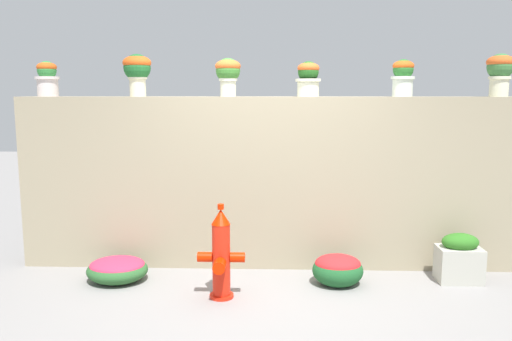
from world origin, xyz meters
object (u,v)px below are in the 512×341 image
potted_plant_1 (137,69)px  flower_bush_left (338,268)px  potted_plant_0 (47,77)px  potted_plant_3 (308,77)px  flower_bush_right (117,269)px  potted_plant_4 (403,75)px  planter_box (459,258)px  potted_plant_5 (500,69)px  potted_plant_2 (228,72)px  fire_hydrant (221,256)px

potted_plant_1 → flower_bush_left: (2.17, -0.66, -2.03)m
potted_plant_0 → potted_plant_3: potted_plant_0 is taller
flower_bush_left → flower_bush_right: 2.28m
potted_plant_0 → flower_bush_right: 2.24m
potted_plant_4 → planter_box: bearing=-44.9°
potted_plant_0 → potted_plant_3: size_ratio=1.01×
potted_plant_3 → flower_bush_left: 2.07m
potted_plant_5 → potted_plant_1: bearing=179.0°
planter_box → potted_plant_3: bearing=161.4°
potted_plant_1 → potted_plant_5: potted_plant_1 is taller
potted_plant_1 → flower_bush_right: bearing=-99.7°
potted_plant_4 → potted_plant_2: bearing=-178.8°
potted_plant_1 → fire_hydrant: potted_plant_1 is taller
potted_plant_0 → potted_plant_4: bearing=1.0°
potted_plant_0 → fire_hydrant: bearing=-26.3°
potted_plant_1 → potted_plant_4: bearing=-0.1°
potted_plant_3 → flower_bush_right: (-1.99, -0.63, -1.98)m
potted_plant_1 → potted_plant_4: (2.90, -0.01, -0.07)m
flower_bush_right → potted_plant_2: bearing=28.2°
potted_plant_5 → potted_plant_4: bearing=176.4°
flower_bush_right → planter_box: (3.54, 0.11, 0.11)m
potted_plant_0 → potted_plant_2: (1.99, 0.02, 0.05)m
planter_box → flower_bush_left: bearing=-174.1°
potted_plant_4 → flower_bush_right: potted_plant_4 is taller
potted_plant_1 → potted_plant_5: 3.91m
potted_plant_2 → planter_box: potted_plant_2 is taller
flower_bush_left → planter_box: 1.27m
potted_plant_2 → potted_plant_0: bearing=-179.3°
potted_plant_5 → flower_bush_right: (-4.02, -0.58, -2.05)m
fire_hydrant → flower_bush_right: size_ratio=1.45×
potted_plant_3 → flower_bush_right: bearing=-162.3°
fire_hydrant → planter_box: fire_hydrant is taller
potted_plant_1 → flower_bush_right: (-0.11, -0.64, -2.07)m
potted_plant_5 → flower_bush_left: (-1.74, -0.60, -2.02)m
potted_plant_4 → potted_plant_0: bearing=-179.0°
potted_plant_0 → potted_plant_1: potted_plant_1 is taller
potted_plant_0 → potted_plant_4: potted_plant_4 is taller
planter_box → flower_bush_right: bearing=-178.2°
potted_plant_2 → flower_bush_left: potted_plant_2 is taller
potted_plant_0 → flower_bush_left: bearing=-10.7°
potted_plant_1 → potted_plant_5: bearing=-1.0°
potted_plant_2 → flower_bush_right: size_ratio=0.66×
potted_plant_3 → flower_bush_left: potted_plant_3 is taller
potted_plant_5 → planter_box: 2.05m
potted_plant_0 → potted_plant_1: bearing=4.1°
potted_plant_3 → potted_plant_1: bearing=179.7°
potted_plant_4 → potted_plant_1: bearing=179.9°
potted_plant_1 → planter_box: bearing=-8.8°
flower_bush_left → fire_hydrant: bearing=-161.2°
potted_plant_0 → planter_box: size_ratio=0.75×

